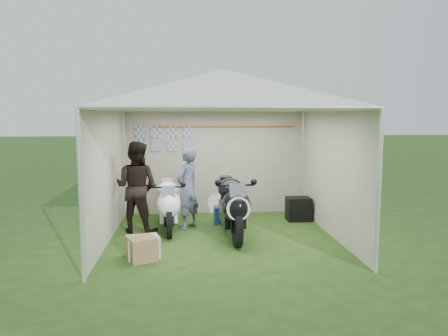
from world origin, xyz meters
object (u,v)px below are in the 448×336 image
Objects in this scene: canopy_tent at (222,94)px; crate_2 at (148,245)px; person_blue_jacket at (187,188)px; motorcycle_black at (232,204)px; equipment_box at (298,209)px; crate_0 at (143,247)px; crate_1 at (142,249)px; motorcycle_white at (168,203)px; paddock_stand at (225,215)px; person_dark_jacket at (136,187)px.

crate_2 is at bearing -148.65° from canopy_tent.
person_blue_jacket is 5.99× the size of crate_2.
equipment_box is (1.52, 1.12, -0.36)m from motorcycle_black.
canopy_tent reaches higher than crate_0.
crate_0 is 0.14m from crate_1.
motorcycle_white reaches higher than equipment_box.
paddock_stand is 2.63m from crate_1.
crate_1 reaches higher than paddock_stand.
motorcycle_white is (-0.99, 0.55, -2.04)m from canopy_tent.
paddock_stand is at bearing 51.10° from crate_2.
canopy_tent is 21.40× the size of crate_2.
paddock_stand is 0.95× the size of crate_0.
person_blue_jacket is 3.22× the size of crate_0.
person_blue_jacket is 3.98× the size of crate_1.
equipment_box is 3.72m from crate_0.
person_blue_jacket reaches higher than crate_1.
motorcycle_black is 1.09m from paddock_stand.
motorcycle_white is 1.42m from crate_2.
crate_1 is at bearing -137.79° from canopy_tent.
canopy_tent reaches higher than paddock_stand.
crate_1 is (-1.47, -2.18, 0.00)m from paddock_stand.
motorcycle_white reaches higher than paddock_stand.
motorcycle_white is at bearing -153.91° from person_dark_jacket.
person_blue_jacket is (0.37, 0.09, 0.26)m from motorcycle_white.
equipment_box is (3.28, 0.62, -0.62)m from person_dark_jacket.
canopy_tent is 2.38m from person_dark_jacket.
motorcycle_black is at bearing -88.06° from paddock_stand.
person_dark_jacket is (-1.76, 0.50, 0.26)m from motorcycle_black.
crate_2 is (-1.41, -1.75, -0.08)m from paddock_stand.
equipment_box is (2.69, 0.55, -0.29)m from motorcycle_white.
paddock_stand is at bearing 81.48° from canopy_tent.
person_blue_jacket is at bearing 65.56° from crate_2.
crate_0 is (-0.70, -1.71, -0.63)m from person_blue_jacket.
crate_0 is at bearing -125.68° from paddock_stand.
person_dark_jacket reaches higher than crate_1.
paddock_stand is (-0.03, 1.00, -0.43)m from motorcycle_black.
equipment_box reaches higher than crate_1.
crate_2 is (0.06, 0.43, -0.08)m from crate_1.
motorcycle_white is 1.69m from crate_0.
equipment_box is 0.99× the size of crate_0.
paddock_stand is 1.92m from person_dark_jacket.
paddock_stand reaches higher than crate_2.
crate_0 is at bearing 88.10° from crate_1.
person_blue_jacket reaches higher than crate_2.
crate_2 is at bearing -105.30° from motorcycle_white.
motorcycle_white is at bearing -159.62° from paddock_stand.
crate_0 is at bearing 118.56° from person_dark_jacket.
motorcycle_black is 5.52× the size of crate_1.
person_blue_jacket is at bearing 9.53° from motorcycle_white.
crate_1 is (0.26, -1.68, -0.68)m from person_dark_jacket.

